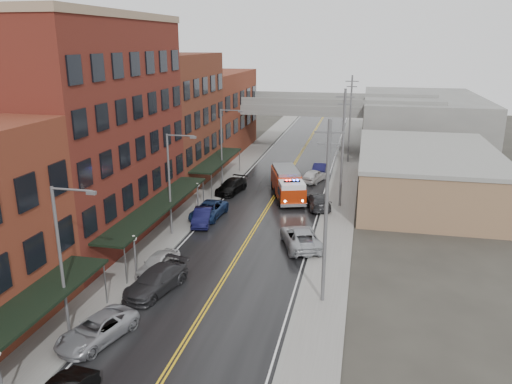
# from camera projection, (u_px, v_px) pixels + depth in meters

# --- Properties ---
(road) EXTENTS (11.00, 160.00, 0.02)m
(road) POSITION_uv_depth(u_px,v_px,m) (261.00, 218.00, 48.13)
(road) COLOR black
(road) RESTS_ON ground
(sidewalk_left) EXTENTS (3.00, 160.00, 0.15)m
(sidewalk_left) POSITION_uv_depth(u_px,v_px,m) (190.00, 212.00, 49.60)
(sidewalk_left) COLOR slate
(sidewalk_left) RESTS_ON ground
(sidewalk_right) EXTENTS (3.00, 160.00, 0.15)m
(sidewalk_right) POSITION_uv_depth(u_px,v_px,m) (338.00, 223.00, 46.62)
(sidewalk_right) COLOR slate
(sidewalk_right) RESTS_ON ground
(curb_left) EXTENTS (0.30, 160.00, 0.15)m
(curb_left) POSITION_uv_depth(u_px,v_px,m) (205.00, 213.00, 49.27)
(curb_left) COLOR gray
(curb_left) RESTS_ON ground
(curb_right) EXTENTS (0.30, 160.00, 0.15)m
(curb_right) POSITION_uv_depth(u_px,v_px,m) (320.00, 222.00, 46.96)
(curb_right) COLOR gray
(curb_right) RESTS_ON ground
(brick_building_b) EXTENTS (9.00, 20.00, 18.00)m
(brick_building_b) POSITION_uv_depth(u_px,v_px,m) (89.00, 133.00, 41.70)
(brick_building_b) COLOR maroon
(brick_building_b) RESTS_ON ground
(brick_building_c) EXTENTS (9.00, 15.00, 15.00)m
(brick_building_c) POSITION_uv_depth(u_px,v_px,m) (169.00, 120.00, 58.49)
(brick_building_c) COLOR #5C271B
(brick_building_c) RESTS_ON ground
(brick_building_far) EXTENTS (9.00, 20.00, 12.00)m
(brick_building_far) POSITION_uv_depth(u_px,v_px,m) (213.00, 113.00, 75.29)
(brick_building_far) COLOR brown
(brick_building_far) RESTS_ON ground
(tan_building) EXTENTS (14.00, 22.00, 5.00)m
(tan_building) POSITION_uv_depth(u_px,v_px,m) (426.00, 176.00, 53.48)
(tan_building) COLOR #946C4F
(tan_building) RESTS_ON ground
(right_far_block) EXTENTS (18.00, 30.00, 8.00)m
(right_far_block) POSITION_uv_depth(u_px,v_px,m) (420.00, 121.00, 80.68)
(right_far_block) COLOR slate
(right_far_block) RESTS_ON ground
(awning_0) EXTENTS (2.60, 16.00, 3.09)m
(awning_0) POSITION_uv_depth(u_px,v_px,m) (5.00, 325.00, 24.49)
(awning_0) COLOR black
(awning_0) RESTS_ON ground
(awning_1) EXTENTS (2.60, 18.00, 3.09)m
(awning_1) POSITION_uv_depth(u_px,v_px,m) (158.00, 206.00, 42.25)
(awning_1) COLOR black
(awning_1) RESTS_ON ground
(awning_2) EXTENTS (2.60, 13.00, 3.09)m
(awning_2) POSITION_uv_depth(u_px,v_px,m) (217.00, 160.00, 58.61)
(awning_2) COLOR black
(awning_2) RESTS_ON ground
(globe_lamp_1) EXTENTS (0.44, 0.44, 3.12)m
(globe_lamp_1) POSITION_uv_depth(u_px,v_px,m) (134.00, 246.00, 35.68)
(globe_lamp_1) COLOR #59595B
(globe_lamp_1) RESTS_ON ground
(globe_lamp_2) EXTENTS (0.44, 0.44, 3.12)m
(globe_lamp_2) POSITION_uv_depth(u_px,v_px,m) (197.00, 191.00, 48.77)
(globe_lamp_2) COLOR #59595B
(globe_lamp_2) RESTS_ON ground
(street_lamp_0) EXTENTS (2.64, 0.22, 9.00)m
(street_lamp_0) POSITION_uv_depth(u_px,v_px,m) (64.00, 253.00, 27.40)
(street_lamp_0) COLOR #59595B
(street_lamp_0) RESTS_ON ground
(street_lamp_1) EXTENTS (2.64, 0.22, 9.00)m
(street_lamp_1) POSITION_uv_depth(u_px,v_px,m) (172.00, 178.00, 42.36)
(street_lamp_1) COLOR #59595B
(street_lamp_1) RESTS_ON ground
(street_lamp_2) EXTENTS (2.64, 0.22, 9.00)m
(street_lamp_2) POSITION_uv_depth(u_px,v_px,m) (224.00, 143.00, 57.32)
(street_lamp_2) COLOR #59595B
(street_lamp_2) RESTS_ON ground
(utility_pole_0) EXTENTS (1.80, 0.24, 12.00)m
(utility_pole_0) POSITION_uv_depth(u_px,v_px,m) (326.00, 211.00, 30.81)
(utility_pole_0) COLOR #59595B
(utility_pole_0) RESTS_ON ground
(utility_pole_1) EXTENTS (1.80, 0.24, 12.00)m
(utility_pole_1) POSITION_uv_depth(u_px,v_px,m) (343.00, 147.00, 49.50)
(utility_pole_1) COLOR #59595B
(utility_pole_1) RESTS_ON ground
(utility_pole_2) EXTENTS (1.80, 0.24, 12.00)m
(utility_pole_2) POSITION_uv_depth(u_px,v_px,m) (350.00, 118.00, 68.20)
(utility_pole_2) COLOR #59595B
(utility_pole_2) RESTS_ON ground
(overpass) EXTENTS (40.00, 10.00, 7.50)m
(overpass) POSITION_uv_depth(u_px,v_px,m) (304.00, 112.00, 76.31)
(overpass) COLOR slate
(overpass) RESTS_ON ground
(fire_truck) EXTENTS (5.20, 8.68, 3.02)m
(fire_truck) POSITION_uv_depth(u_px,v_px,m) (288.00, 184.00, 53.70)
(fire_truck) COLOR #9B2307
(fire_truck) RESTS_ON ground
(parked_car_left_2) EXTENTS (3.67, 5.49, 1.40)m
(parked_car_left_2) POSITION_uv_depth(u_px,v_px,m) (97.00, 330.00, 28.24)
(parked_car_left_2) COLOR gray
(parked_car_left_2) RESTS_ON ground
(parked_car_left_3) EXTENTS (3.47, 5.88, 1.60)m
(parked_car_left_3) POSITION_uv_depth(u_px,v_px,m) (156.00, 280.00, 33.84)
(parked_car_left_3) COLOR #28282B
(parked_car_left_3) RESTS_ON ground
(parked_car_left_4) EXTENTS (2.36, 4.52, 1.47)m
(parked_car_left_4) POSITION_uv_depth(u_px,v_px,m) (158.00, 263.00, 36.60)
(parked_car_left_4) COLOR #B3B3B3
(parked_car_left_4) RESTS_ON ground
(parked_car_left_5) EXTENTS (2.33, 4.71, 1.48)m
(parked_car_left_5) POSITION_uv_depth(u_px,v_px,m) (203.00, 217.00, 46.32)
(parked_car_left_5) COLOR black
(parked_car_left_5) RESTS_ON ground
(parked_car_left_6) EXTENTS (2.86, 5.56, 1.50)m
(parked_car_left_6) POSITION_uv_depth(u_px,v_px,m) (209.00, 210.00, 48.01)
(parked_car_left_6) COLOR #14254B
(parked_car_left_6) RESTS_ON ground
(parked_car_left_7) EXTENTS (3.04, 5.55, 1.52)m
(parked_car_left_7) POSITION_uv_depth(u_px,v_px,m) (231.00, 186.00, 55.91)
(parked_car_left_7) COLOR black
(parked_car_left_7) RESTS_ON ground
(parked_car_right_0) EXTENTS (4.53, 6.50, 1.65)m
(parked_car_right_0) POSITION_uv_depth(u_px,v_px,m) (301.00, 238.00, 41.15)
(parked_car_right_0) COLOR #A3A6AB
(parked_car_right_0) RESTS_ON ground
(parked_car_right_1) EXTENTS (3.43, 5.63, 1.52)m
(parked_car_right_1) POSITION_uv_depth(u_px,v_px,m) (318.00, 201.00, 50.81)
(parked_car_right_1) COLOR #292A2C
(parked_car_right_1) RESTS_ON ground
(parked_car_right_2) EXTENTS (3.12, 4.86, 1.54)m
(parked_car_right_2) POSITION_uv_depth(u_px,v_px,m) (314.00, 176.00, 60.26)
(parked_car_right_2) COLOR silver
(parked_car_right_2) RESTS_ON ground
(parked_car_right_3) EXTENTS (1.92, 4.81, 1.56)m
(parked_car_right_3) POSITION_uv_depth(u_px,v_px,m) (321.00, 168.00, 63.71)
(parked_car_right_3) COLOR black
(parked_car_right_3) RESTS_ON ground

